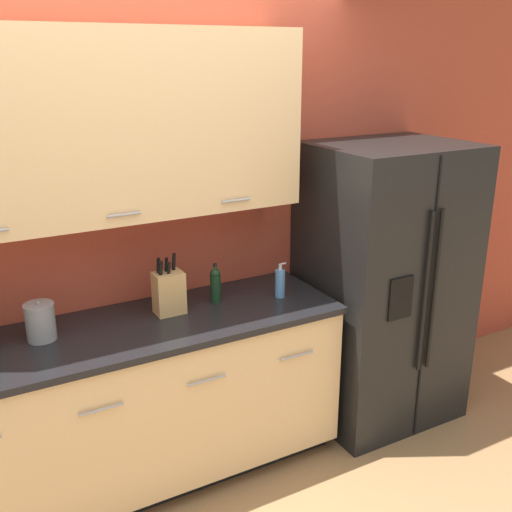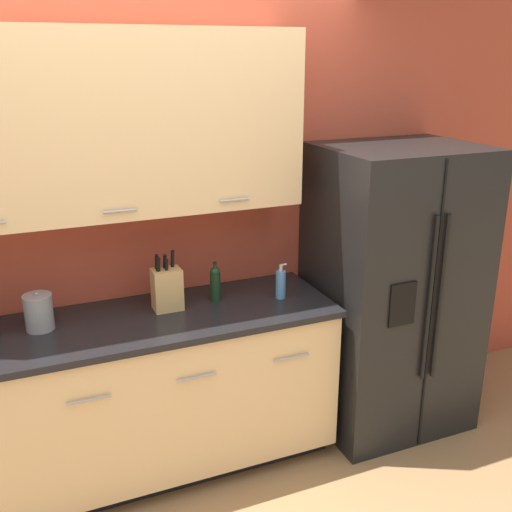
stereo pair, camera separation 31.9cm
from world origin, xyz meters
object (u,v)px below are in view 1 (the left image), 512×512
soap_dispenser (280,283)px  steel_canister (40,322)px  knife_block (169,292)px  oil_bottle (215,284)px  refrigerator (383,285)px

soap_dispenser → steel_canister: bearing=175.6°
knife_block → oil_bottle: (0.27, 0.02, -0.02)m
soap_dispenser → oil_bottle: 0.36m
knife_block → oil_bottle: size_ratio=1.45×
refrigerator → oil_bottle: size_ratio=7.82×
refrigerator → oil_bottle: (-1.06, 0.13, 0.16)m
knife_block → soap_dispenser: size_ratio=1.61×
knife_block → soap_dispenser: knife_block is taller
knife_block → oil_bottle: knife_block is taller
refrigerator → steel_canister: bearing=176.6°
refrigerator → oil_bottle: 1.08m
refrigerator → soap_dispenser: size_ratio=8.73×
soap_dispenser → steel_canister: same height
refrigerator → soap_dispenser: refrigerator is taller
knife_block → steel_canister: size_ratio=1.62×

